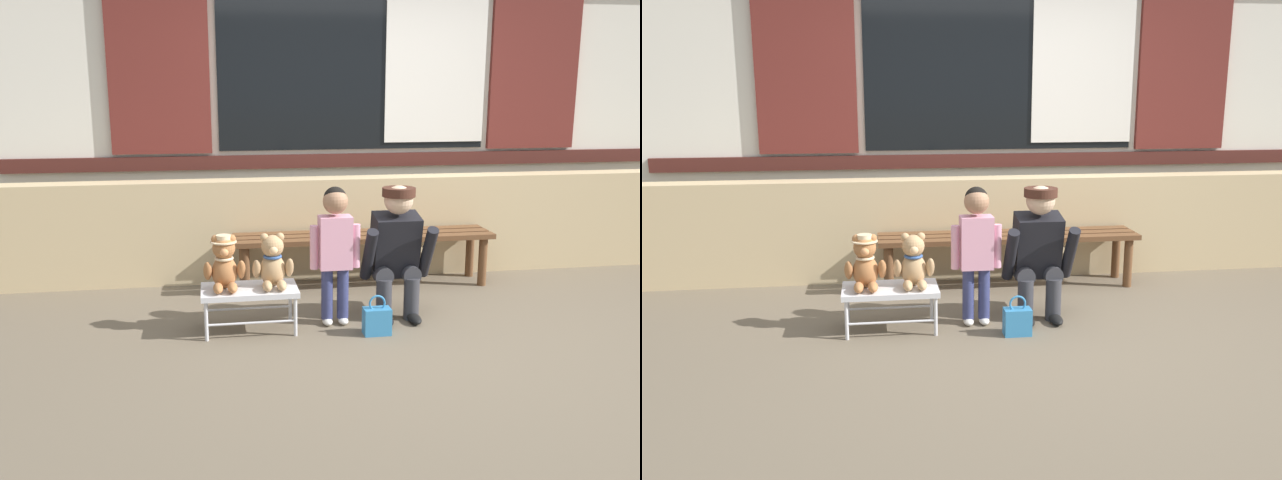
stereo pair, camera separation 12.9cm
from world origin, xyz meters
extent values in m
plane|color=brown|center=(0.00, 0.00, 0.00)|extent=(60.00, 60.00, 0.00)
cube|color=tan|center=(0.00, 1.43, 0.42)|extent=(6.43, 0.25, 0.85)
cube|color=silver|center=(0.00, 1.95, 1.74)|extent=(6.56, 0.20, 3.48)
cube|color=#471E19|center=(0.00, 1.83, 0.95)|extent=(6.03, 0.04, 0.12)
cube|color=black|center=(0.00, 1.84, 1.75)|extent=(2.40, 0.03, 1.40)
cube|color=silver|center=(0.74, 1.82, 1.75)|extent=(0.92, 0.02, 1.29)
cube|color=maroon|center=(-1.68, 1.83, 1.75)|extent=(0.84, 0.05, 1.43)
cube|color=maroon|center=(1.68, 1.83, 1.75)|extent=(0.84, 0.05, 1.43)
cube|color=brown|center=(-0.08, 0.92, 0.42)|extent=(2.10, 0.11, 0.04)
cube|color=brown|center=(-0.08, 1.06, 0.42)|extent=(2.10, 0.11, 0.04)
cube|color=brown|center=(-0.08, 1.20, 0.42)|extent=(2.10, 0.11, 0.04)
cylinder|color=brown|center=(-1.05, 0.92, 0.20)|extent=(0.07, 0.07, 0.40)
cylinder|color=brown|center=(-1.05, 1.20, 0.20)|extent=(0.07, 0.07, 0.40)
cylinder|color=brown|center=(0.89, 0.92, 0.20)|extent=(0.07, 0.07, 0.40)
cylinder|color=brown|center=(0.89, 1.20, 0.20)|extent=(0.07, 0.07, 0.40)
cube|color=silver|center=(-1.06, 0.17, 0.28)|extent=(0.64, 0.36, 0.04)
cylinder|color=silver|center=(-1.35, 0.02, 0.13)|extent=(0.02, 0.02, 0.26)
cylinder|color=silver|center=(-1.35, 0.32, 0.13)|extent=(0.02, 0.02, 0.26)
cylinder|color=silver|center=(-0.77, 0.02, 0.13)|extent=(0.02, 0.02, 0.26)
cylinder|color=silver|center=(-0.77, 0.32, 0.13)|extent=(0.02, 0.02, 0.26)
cylinder|color=silver|center=(-1.06, 0.02, 0.10)|extent=(0.58, 0.02, 0.02)
cylinder|color=silver|center=(-1.06, 0.32, 0.10)|extent=(0.58, 0.02, 0.02)
ellipsoid|color=#A86B3D|center=(-1.22, 0.19, 0.41)|extent=(0.17, 0.14, 0.22)
sphere|color=#A86B3D|center=(-1.22, 0.18, 0.58)|extent=(0.15, 0.15, 0.15)
sphere|color=#E1955B|center=(-1.22, 0.13, 0.56)|extent=(0.06, 0.06, 0.06)
sphere|color=#A86B3D|center=(-1.27, 0.19, 0.63)|extent=(0.06, 0.06, 0.06)
ellipsoid|color=#A86B3D|center=(-1.33, 0.16, 0.43)|extent=(0.06, 0.11, 0.16)
ellipsoid|color=#A86B3D|center=(-1.27, 0.08, 0.33)|extent=(0.06, 0.15, 0.06)
sphere|color=#A86B3D|center=(-1.17, 0.19, 0.63)|extent=(0.06, 0.06, 0.06)
ellipsoid|color=#A86B3D|center=(-1.11, 0.16, 0.43)|extent=(0.06, 0.11, 0.16)
ellipsoid|color=#A86B3D|center=(-1.17, 0.08, 0.33)|extent=(0.06, 0.15, 0.06)
torus|color=beige|center=(-1.22, 0.19, 0.51)|extent=(0.13, 0.13, 0.02)
cylinder|color=beige|center=(-1.22, 0.19, 0.62)|extent=(0.17, 0.17, 0.01)
cylinder|color=beige|center=(-1.22, 0.19, 0.64)|extent=(0.10, 0.10, 0.04)
ellipsoid|color=tan|center=(-0.90, 0.19, 0.41)|extent=(0.17, 0.14, 0.22)
sphere|color=tan|center=(-0.90, 0.18, 0.58)|extent=(0.15, 0.15, 0.15)
sphere|color=#F4C188|center=(-0.90, 0.13, 0.56)|extent=(0.06, 0.06, 0.06)
sphere|color=tan|center=(-0.95, 0.19, 0.63)|extent=(0.06, 0.06, 0.06)
ellipsoid|color=tan|center=(-1.01, 0.16, 0.43)|extent=(0.06, 0.11, 0.16)
ellipsoid|color=tan|center=(-0.95, 0.08, 0.33)|extent=(0.06, 0.15, 0.06)
sphere|color=tan|center=(-0.85, 0.19, 0.63)|extent=(0.06, 0.06, 0.06)
ellipsoid|color=tan|center=(-0.79, 0.16, 0.43)|extent=(0.06, 0.11, 0.16)
ellipsoid|color=tan|center=(-0.85, 0.08, 0.33)|extent=(0.06, 0.15, 0.06)
torus|color=#335699|center=(-0.90, 0.19, 0.51)|extent=(0.13, 0.13, 0.02)
cylinder|color=navy|center=(-0.53, 0.21, 0.22)|extent=(0.08, 0.08, 0.36)
ellipsoid|color=silver|center=(-0.53, 0.19, 0.03)|extent=(0.07, 0.12, 0.05)
cylinder|color=navy|center=(-0.42, 0.21, 0.22)|extent=(0.08, 0.08, 0.36)
ellipsoid|color=silver|center=(-0.42, 0.19, 0.03)|extent=(0.07, 0.12, 0.05)
cube|color=pink|center=(-0.47, 0.21, 0.58)|extent=(0.22, 0.15, 0.36)
cylinder|color=pink|center=(-0.62, 0.21, 0.55)|extent=(0.06, 0.06, 0.30)
cylinder|color=pink|center=(-0.33, 0.21, 0.55)|extent=(0.06, 0.06, 0.30)
sphere|color=#9E7051|center=(-0.47, 0.21, 0.86)|extent=(0.17, 0.17, 0.17)
sphere|color=black|center=(-0.47, 0.22, 0.88)|extent=(0.16, 0.16, 0.16)
cylinder|color=#333338|center=(-0.12, 0.22, 0.15)|extent=(0.11, 0.11, 0.30)
cylinder|color=#333338|center=(-0.12, 0.36, 0.32)|extent=(0.13, 0.32, 0.13)
ellipsoid|color=black|center=(-0.12, 0.14, 0.03)|extent=(0.09, 0.20, 0.06)
cylinder|color=#333338|center=(0.08, 0.22, 0.15)|extent=(0.11, 0.11, 0.30)
cylinder|color=#333338|center=(0.08, 0.36, 0.32)|extent=(0.13, 0.32, 0.13)
ellipsoid|color=black|center=(0.08, 0.14, 0.03)|extent=(0.09, 0.20, 0.06)
cube|color=black|center=(-0.02, 0.33, 0.52)|extent=(0.32, 0.30, 0.47)
cylinder|color=black|center=(-0.23, 0.23, 0.48)|extent=(0.08, 0.28, 0.40)
cylinder|color=black|center=(0.19, 0.23, 0.48)|extent=(0.08, 0.28, 0.40)
sphere|color=#DBB28E|center=(-0.02, 0.26, 0.85)|extent=(0.20, 0.20, 0.20)
cylinder|color=#422319|center=(-0.02, 0.26, 0.91)|extent=(0.23, 0.23, 0.06)
cube|color=brown|center=(0.17, 0.42, 0.38)|extent=(0.10, 0.22, 0.16)
cube|color=teal|center=(-0.23, -0.04, 0.09)|extent=(0.18, 0.11, 0.18)
torus|color=teal|center=(-0.23, -0.04, 0.22)|extent=(0.11, 0.01, 0.11)
camera|label=1|loc=(-1.30, -4.21, 1.64)|focal=38.33mm
camera|label=2|loc=(-1.17, -4.22, 1.64)|focal=38.33mm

